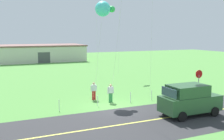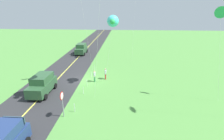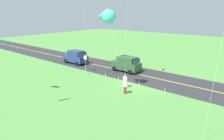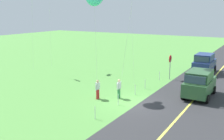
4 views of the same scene
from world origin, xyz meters
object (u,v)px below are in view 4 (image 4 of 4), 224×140
object	(u,v)px
person_adult_near	(98,89)
person_adult_companion	(119,88)
car_suv_foreground	(199,83)
stop_sign	(170,62)
car_parked_east_near	(204,63)

from	to	relation	value
person_adult_near	person_adult_companion	xyz separation A→B (m)	(1.02, -1.41, 0.00)
car_suv_foreground	person_adult_near	world-z (taller)	car_suv_foreground
car_suv_foreground	stop_sign	distance (m)	6.03
car_parked_east_near	person_adult_near	world-z (taller)	car_parked_east_near
car_suv_foreground	person_adult_companion	bearing A→B (deg)	124.06
car_suv_foreground	stop_sign	bearing A→B (deg)	42.19
car_parked_east_near	stop_sign	distance (m)	5.62
car_parked_east_near	person_adult_companion	size ratio (longest dim) A/B	2.75
stop_sign	person_adult_companion	size ratio (longest dim) A/B	1.60
car_suv_foreground	person_adult_near	bearing A→B (deg)	124.47
car_parked_east_near	stop_sign	world-z (taller)	stop_sign
car_suv_foreground	car_parked_east_near	size ratio (longest dim) A/B	1.00
stop_sign	person_adult_near	xyz separation A→B (m)	(-9.22, 2.94, -0.94)
person_adult_near	person_adult_companion	distance (m)	1.74
car_parked_east_near	person_adult_near	distance (m)	15.23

